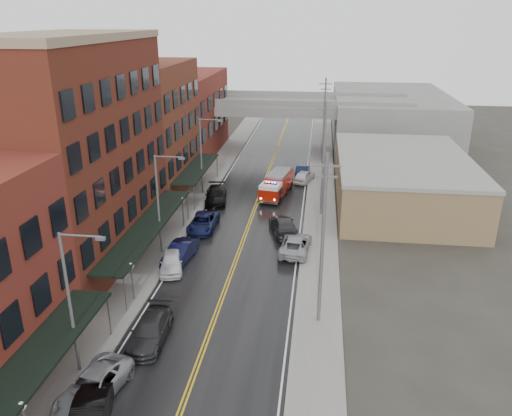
{
  "coord_description": "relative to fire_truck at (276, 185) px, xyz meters",
  "views": [
    {
      "loc": [
        6.7,
        -14.64,
        19.72
      ],
      "look_at": [
        1.1,
        28.46,
        3.0
      ],
      "focal_mm": 35.0,
      "sensor_mm": 36.0,
      "label": 1
    }
  ],
  "objects": [
    {
      "name": "utility_pole_2",
      "position": [
        5.25,
        14.63,
        4.88
      ],
      "size": [
        1.8,
        0.24,
        12.0
      ],
      "color": "#59595B",
      "rests_on": "ground"
    },
    {
      "name": "awning_0",
      "position": [
        -9.44,
        -36.37,
        1.56
      ],
      "size": [
        2.6,
        16.0,
        3.09
      ],
      "color": "black",
      "rests_on": "ground"
    },
    {
      "name": "globe_lamp_1",
      "position": [
        -8.35,
        -24.37,
        0.88
      ],
      "size": [
        0.44,
        0.44,
        3.12
      ],
      "color": "#59595B",
      "rests_on": "ground"
    },
    {
      "name": "utility_pole_1",
      "position": [
        5.25,
        -5.37,
        4.88
      ],
      "size": [
        1.8,
        0.24,
        12.0
      ],
      "color": "#59595B",
      "rests_on": "ground"
    },
    {
      "name": "overpass",
      "position": [
        -1.95,
        21.63,
        4.56
      ],
      "size": [
        40.0,
        10.0,
        7.5
      ],
      "color": "slate",
      "rests_on": "ground"
    },
    {
      "name": "globe_lamp_2",
      "position": [
        -8.35,
        -10.37,
        0.88
      ],
      "size": [
        0.44,
        0.44,
        3.12
      ],
      "color": "#59595B",
      "rests_on": "ground"
    },
    {
      "name": "tan_building",
      "position": [
        14.05,
        -0.37,
        1.07
      ],
      "size": [
        14.0,
        22.0,
        5.0
      ],
      "primitive_type": "cube",
      "color": "olive",
      "rests_on": "ground"
    },
    {
      "name": "curb_right",
      "position": [
        3.7,
        -10.37,
        -1.36
      ],
      "size": [
        0.3,
        160.0,
        0.15
      ],
      "primitive_type": "cube",
      "color": "gray",
      "rests_on": "ground"
    },
    {
      "name": "globe_lamp_0",
      "position": [
        -8.35,
        -38.37,
        0.88
      ],
      "size": [
        0.44,
        0.44,
        3.12
      ],
      "color": "#59595B",
      "rests_on": "ground"
    },
    {
      "name": "street_lamp_1",
      "position": [
        -8.5,
        -16.37,
        3.76
      ],
      "size": [
        2.64,
        0.22,
        9.0
      ],
      "color": "#59595B",
      "rests_on": "ground"
    },
    {
      "name": "sidewalk_left",
      "position": [
        -9.25,
        -10.37,
        -1.36
      ],
      "size": [
        3.0,
        160.0,
        0.15
      ],
      "primitive_type": "cube",
      "color": "slate",
      "rests_on": "ground"
    },
    {
      "name": "awning_2",
      "position": [
        -9.44,
        0.13,
        1.55
      ],
      "size": [
        2.6,
        13.0,
        3.09
      ],
      "color": "black",
      "rests_on": "ground"
    },
    {
      "name": "curb_left",
      "position": [
        -7.6,
        -10.37,
        -1.36
      ],
      "size": [
        0.3,
        160.0,
        0.15
      ],
      "primitive_type": "cube",
      "color": "gray",
      "rests_on": "ground"
    },
    {
      "name": "parked_car_left_4",
      "position": [
        -6.95,
        -19.28,
        -0.66
      ],
      "size": [
        2.79,
        4.83,
        1.55
      ],
      "primitive_type": "imported",
      "rotation": [
        0.0,
        0.0,
        0.22
      ],
      "color": "silver",
      "rests_on": "ground"
    },
    {
      "name": "awning_1",
      "position": [
        -9.45,
        -17.37,
        1.56
      ],
      "size": [
        2.6,
        18.0,
        3.09
      ],
      "color": "black",
      "rests_on": "ground"
    },
    {
      "name": "parked_car_left_5",
      "position": [
        -6.7,
        -17.57,
        -0.63
      ],
      "size": [
        2.36,
        5.05,
        1.6
      ],
      "primitive_type": "imported",
      "rotation": [
        0.0,
        0.0,
        -0.14
      ],
      "color": "black",
      "rests_on": "ground"
    },
    {
      "name": "right_far_block",
      "position": [
        16.05,
        29.63,
        2.57
      ],
      "size": [
        18.0,
        30.0,
        8.0
      ],
      "primitive_type": "cube",
      "color": "slate",
      "rests_on": "ground"
    },
    {
      "name": "street_lamp_2",
      "position": [
        -8.5,
        -0.37,
        3.76
      ],
      "size": [
        2.64,
        0.22,
        9.0
      ],
      "color": "#59595B",
      "rests_on": "ground"
    },
    {
      "name": "brick_building_b",
      "position": [
        -15.25,
        -17.37,
        7.57
      ],
      "size": [
        9.0,
        20.0,
        18.0
      ],
      "primitive_type": "cube",
      "color": "#5B2718",
      "rests_on": "ground"
    },
    {
      "name": "road",
      "position": [
        -1.95,
        -10.37,
        -1.42
      ],
      "size": [
        11.0,
        160.0,
        0.02
      ],
      "primitive_type": "cube",
      "color": "black",
      "rests_on": "ground"
    },
    {
      "name": "parked_car_left_3",
      "position": [
        -5.55,
        -28.92,
        -0.67
      ],
      "size": [
        2.28,
        5.31,
        1.52
      ],
      "primitive_type": "imported",
      "rotation": [
        0.0,
        0.0,
        0.03
      ],
      "color": "#262628",
      "rests_on": "ground"
    },
    {
      "name": "brick_building_far",
      "position": [
        -15.25,
        17.63,
        4.57
      ],
      "size": [
        9.0,
        20.0,
        12.0
      ],
      "primitive_type": "cube",
      "color": "maroon",
      "rests_on": "ground"
    },
    {
      "name": "brick_building_c",
      "position": [
        -15.25,
        0.13,
        6.07
      ],
      "size": [
        9.0,
        15.0,
        15.0
      ],
      "primitive_type": "cube",
      "color": "brown",
      "rests_on": "ground"
    },
    {
      "name": "sidewalk_right",
      "position": [
        5.35,
        -10.37,
        -1.36
      ],
      "size": [
        3.0,
        160.0,
        0.15
      ],
      "primitive_type": "cube",
      "color": "slate",
      "rests_on": "ground"
    },
    {
      "name": "fire_truck",
      "position": [
        0.0,
        0.0,
        0.0
      ],
      "size": [
        3.9,
        7.53,
        2.64
      ],
      "rotation": [
        0.0,
        0.0,
        -0.18
      ],
      "color": "#981307",
      "rests_on": "ground"
    },
    {
      "name": "street_lamp_0",
      "position": [
        -8.5,
        -32.37,
        3.76
      ],
      "size": [
        2.64,
        0.22,
        9.0
      ],
      "color": "#59595B",
      "rests_on": "ground"
    },
    {
      "name": "utility_pole_0",
      "position": [
        5.25,
        -25.37,
        4.88
      ],
      "size": [
        1.8,
        0.24,
        12.0
      ],
      "color": "#59595B",
      "rests_on": "ground"
    },
    {
      "name": "parked_car_left_7",
      "position": [
        -6.6,
        -2.93,
        -0.61
      ],
      "size": [
        3.13,
        5.94,
        1.64
      ],
      "primitive_type": "imported",
      "rotation": [
        0.0,
        0.0,
        0.15
      ],
      "color": "black",
      "rests_on": "ground"
    },
    {
      "name": "parked_car_right_3",
      "position": [
        2.73,
        8.23,
        -0.68
      ],
      "size": [
        1.83,
        4.63,
        1.5
      ],
      "primitive_type": "imported",
      "rotation": [
        0.0,
        0.0,
        3.09
      ],
      "color": "black",
      "rests_on": "ground"
    },
    {
      "name": "parked_car_right_0",
      "position": [
        3.05,
        -14.61,
        -0.67
      ],
      "size": [
        2.96,
        5.64,
        1.51
      ],
      "primitive_type": "imported",
      "rotation": [
        0.0,
        0.0,
        3.06
      ],
      "color": "#97999E",
      "rests_on": "ground"
    },
    {
      "name": "parked_car_right_2",
      "position": [
        3.05,
        5.83,
        -0.67
      ],
      "size": [
        3.05,
        4.8,
        1.52
      ],
      "primitive_type": "imported",
      "rotation": [
        0.0,
        0.0,
        2.84
      ],
      "color": "silver",
      "rests_on": "ground"
    },
    {
      "name": "parked_car_left_2",
      "position": [
        -6.95,
        -34.34,
        -0.69
      ],
      "size": [
        3.29,
        5.66,
        1.48
      ],
      "primitive_type": "imported",
      "rotation": [
        0.0,
        0.0,
        -0.16
      ],
      "color": "gray",
      "rests_on": "ground"
    },
    {
      "name": "parked_car_left_6",
      "position": [
        -6.27,
        -10.69,
        -0.69
      ],
      "size": [
        2.48,
        5.33,
        1.48
      ],
      "primitive_type": "imported",
      "rotation": [
        0.0,
        0.0,
        -0.01
      ],
      "color": "#111741",
      "rests_on": "ground"
    },
    {
      "name": "parked_car_right_1",
      "position": [
        1.65,
        -10.57,
        -0.63
      ],
      "size": [
        3.54,
        5.9,
        1.6
      ],
      "primitive_type": "imported",
      "rotation": [
        0.0,
        0.0,
        3.39
      ],
      "color": "#2B2B2D",
      "rests_on": "ground"
    }
  ]
}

